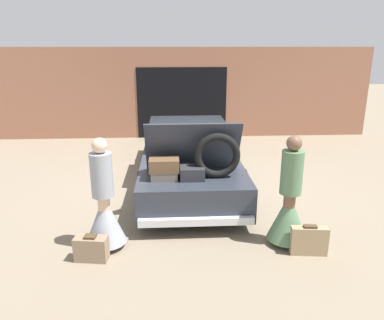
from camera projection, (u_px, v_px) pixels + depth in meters
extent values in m
plane|color=#7F705B|center=(188.00, 181.00, 8.18)|extent=(40.00, 40.00, 0.00)
cube|color=#9E664C|center=(182.00, 93.00, 11.75)|extent=(12.00, 0.12, 2.80)
cube|color=black|center=(182.00, 103.00, 11.77)|extent=(2.80, 0.02, 2.20)
cube|color=#2D333D|center=(188.00, 161.00, 8.04)|extent=(1.88, 4.92, 0.58)
cube|color=#1E2328|center=(188.00, 133.00, 8.17)|extent=(1.65, 1.58, 0.50)
cylinder|color=black|center=(151.00, 147.00, 9.48)|extent=(0.18, 0.75, 0.75)
cylinder|color=black|center=(219.00, 146.00, 9.58)|extent=(0.18, 0.75, 0.75)
cylinder|color=black|center=(144.00, 192.00, 6.62)|extent=(0.18, 0.75, 0.75)
cylinder|color=black|center=(241.00, 190.00, 6.71)|extent=(0.18, 0.75, 0.75)
cube|color=silver|center=(196.00, 222.00, 5.72)|extent=(1.78, 0.10, 0.12)
cube|color=#2D333D|center=(193.00, 147.00, 6.30)|extent=(1.59, 0.52, 0.92)
cube|color=#75665B|center=(164.00, 175.00, 6.12)|extent=(0.43, 0.32, 0.13)
cube|color=#2D2D33|center=(192.00, 172.00, 6.13)|extent=(0.40, 0.40, 0.21)
cube|color=brown|center=(164.00, 165.00, 6.07)|extent=(0.49, 0.33, 0.21)
torus|color=black|center=(217.00, 156.00, 6.07)|extent=(0.76, 0.12, 0.76)
cylinder|color=beige|center=(105.00, 222.00, 5.45)|extent=(0.17, 0.17, 0.80)
cone|color=#9399A3|center=(105.00, 219.00, 5.44)|extent=(0.59, 0.59, 0.72)
cylinder|color=#9399A3|center=(102.00, 175.00, 5.24)|extent=(0.31, 0.31, 0.64)
sphere|color=beige|center=(99.00, 146.00, 5.11)|extent=(0.22, 0.22, 0.22)
cylinder|color=brown|center=(288.00, 219.00, 5.54)|extent=(0.17, 0.17, 0.81)
cone|color=#567A56|center=(288.00, 216.00, 5.52)|extent=(0.60, 0.60, 0.73)
cylinder|color=#567A56|center=(292.00, 172.00, 5.32)|extent=(0.31, 0.31, 0.64)
sphere|color=brown|center=(294.00, 143.00, 5.19)|extent=(0.22, 0.22, 0.22)
cube|color=#8C7259|center=(91.00, 249.00, 5.17)|extent=(0.48, 0.27, 0.34)
cube|color=#4C3823|center=(90.00, 236.00, 5.11)|extent=(0.17, 0.15, 0.02)
cube|color=#9E8460|center=(309.00, 241.00, 5.30)|extent=(0.53, 0.19, 0.42)
cube|color=#4C3823|center=(310.00, 226.00, 5.23)|extent=(0.19, 0.10, 0.02)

